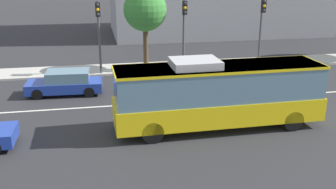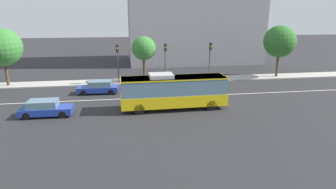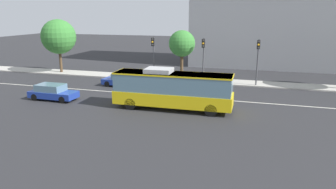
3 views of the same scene
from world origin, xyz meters
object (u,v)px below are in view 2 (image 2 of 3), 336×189
street_tree_kerbside_right (144,49)px  traffic_light_near_corner (118,57)px  transit_bus (173,91)px  traffic_light_far_corner (210,55)px  sedan_blue (99,87)px  sedan_blue_ahead (45,108)px  street_tree_kerbside_left (3,47)px  street_tree_kerbside_centre (280,42)px  traffic_light_mid_block (165,56)px

street_tree_kerbside_right → traffic_light_near_corner: bearing=-168.1°
transit_bus → traffic_light_far_corner: (6.67, 10.69, 1.75)m
sedan_blue → sedan_blue_ahead: (-4.11, -6.95, 0.00)m
sedan_blue → street_tree_kerbside_left: street_tree_kerbside_left is taller
transit_bus → sedan_blue_ahead: size_ratio=2.22×
street_tree_kerbside_right → sedan_blue_ahead: bearing=-129.8°
traffic_light_near_corner → traffic_light_far_corner: size_ratio=1.00×
sedan_blue → street_tree_kerbside_left: size_ratio=0.64×
street_tree_kerbside_centre → traffic_light_mid_block: bearing=-176.0°
traffic_light_mid_block → street_tree_kerbside_left: size_ratio=0.73×
traffic_light_near_corner → street_tree_kerbside_centre: 22.21m
traffic_light_far_corner → street_tree_kerbside_centre: size_ratio=0.72×
transit_bus → street_tree_kerbside_left: (-19.00, 11.72, 3.06)m
traffic_light_mid_block → street_tree_kerbside_right: (-2.69, 0.75, 0.87)m
traffic_light_near_corner → street_tree_kerbside_left: street_tree_kerbside_left is taller
transit_bus → street_tree_kerbside_left: bearing=147.2°
traffic_light_near_corner → street_tree_kerbside_left: 13.81m
street_tree_kerbside_left → street_tree_kerbside_right: bearing=-1.5°
transit_bus → sedan_blue_ahead: transit_bus is taller
traffic_light_far_corner → street_tree_kerbside_centre: street_tree_kerbside_centre is taller
sedan_blue_ahead → traffic_light_mid_block: (12.34, 10.81, 2.84)m
transit_bus → sedan_blue_ahead: 11.68m
traffic_light_mid_block → traffic_light_far_corner: bearing=94.2°
street_tree_kerbside_centre → street_tree_kerbside_right: size_ratio=1.20×
sedan_blue → sedan_blue_ahead: size_ratio=1.01×
traffic_light_near_corner → street_tree_kerbside_right: 3.51m
traffic_light_far_corner → street_tree_kerbside_centre: bearing=98.3°
sedan_blue → street_tree_kerbside_centre: street_tree_kerbside_centre is taller
traffic_light_far_corner → street_tree_kerbside_right: size_ratio=0.86×
transit_bus → traffic_light_mid_block: 10.68m
sedan_blue_ahead → street_tree_kerbside_centre: bearing=23.4°
sedan_blue_ahead → street_tree_kerbside_centre: 31.17m
transit_bus → sedan_blue: 10.10m
transit_bus → street_tree_kerbside_right: (-1.98, 11.27, 2.63)m
traffic_light_far_corner → transit_bus: bearing=-29.1°
sedan_blue_ahead → traffic_light_near_corner: 12.89m
sedan_blue_ahead → street_tree_kerbside_right: bearing=50.8°
traffic_light_near_corner → street_tree_kerbside_right: size_ratio=0.86×
traffic_light_far_corner → sedan_blue: bearing=-71.2°
transit_bus → traffic_light_near_corner: (-5.30, 10.57, 1.75)m
street_tree_kerbside_left → street_tree_kerbside_right: (17.02, -0.45, -0.44)m
sedan_blue → traffic_light_far_corner: (14.18, 4.03, 2.84)m
traffic_light_near_corner → street_tree_kerbside_left: (-13.70, 1.15, 1.31)m
traffic_light_near_corner → street_tree_kerbside_left: size_ratio=0.73×
street_tree_kerbside_left → transit_bus: bearing=-31.7°
transit_bus → street_tree_kerbside_right: bearing=98.9°
sedan_blue_ahead → traffic_light_mid_block: traffic_light_mid_block is taller
traffic_light_far_corner → street_tree_kerbside_centre: 10.32m
traffic_light_far_corner → street_tree_kerbside_left: 25.72m
traffic_light_mid_block → sedan_blue: bearing=-62.4°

